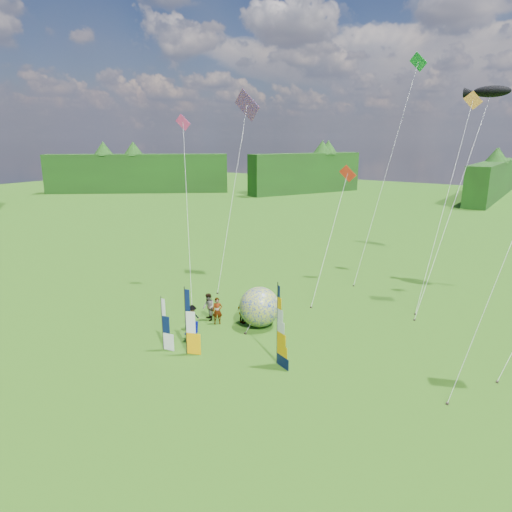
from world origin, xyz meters
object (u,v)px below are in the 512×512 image
Objects in this scene: spectator_b at (208,307)px; spectator_d at (242,312)px; feather_banner_main at (277,325)px; camp_chair at (191,332)px; side_banner_left at (186,322)px; spectator_a at (217,311)px; kite_whale at (457,185)px; side_banner_far at (162,324)px; bol_inflatable at (259,307)px; spectator_c at (192,317)px.

spectator_d is at bearing 55.76° from spectator_b.
feather_banner_main reaches higher than camp_chair.
camp_chair is (-0.95, 1.44, -1.37)m from side_banner_left.
kite_whale reaches higher than spectator_a.
side_banner_left is at bearing -110.97° from spectator_a.
kite_whale reaches higher than spectator_b.
camp_chair is 21.90m from kite_whale.
kite_whale is at bearing -112.59° from spectator_d.
side_banner_left is 2.15× the size of spectator_a.
side_banner_far is 5.93m from spectator_d.
side_banner_far is 1.74× the size of spectator_a.
spectator_a is 2.94m from camp_chair.
spectator_b is (-3.37, -1.14, -0.38)m from bol_inflatable.
feather_banner_main reaches higher than side_banner_far.
side_banner_far reaches higher than spectator_d.
bol_inflatable reaches higher than spectator_b.
bol_inflatable reaches higher than camp_chair.
spectator_a is 1.14× the size of spectator_d.
kite_whale is at bearing 56.20° from bol_inflatable.
spectator_c is 21.38m from kite_whale.
spectator_b is 1.18× the size of spectator_d.
spectator_c is at bearing 90.33° from side_banner_far.
spectator_a is at bearing -110.15° from kite_whale.
side_banner_left is at bearing -135.79° from feather_banner_main.
kite_whale is at bearing -27.42° from spectator_c.
side_banner_far reaches higher than bol_inflatable.
side_banner_far is 1.19× the size of bol_inflatable.
feather_banner_main is at bearing -13.20° from camp_chair.
spectator_a is 0.96× the size of spectator_b.
side_banner_left is at bearing -102.13° from bol_inflatable.
spectator_a is (-6.14, 2.43, -1.35)m from feather_banner_main.
camp_chair is at bearing 62.15° from side_banner_far.
bol_inflatable reaches higher than spectator_c.
kite_whale is (11.46, 19.02, 7.00)m from side_banner_far.
camp_chair is 0.07× the size of kite_whale.
side_banner_left is at bearing -74.42° from camp_chair.
spectator_a is at bearing 76.63° from side_banner_far.
bol_inflatable is at bearing 44.81° from camp_chair.
camp_chair is at bearing -104.40° from kite_whale.
side_banner_far is at bearing -137.77° from feather_banner_main.
bol_inflatable reaches higher than spectator_d.
bol_inflatable is at bearing -9.91° from spectator_a.
feather_banner_main is at bearing 15.48° from spectator_b.
spectator_d reaches higher than spectator_c.
spectator_d is at bearing 167.44° from feather_banner_main.
bol_inflatable is 4.77m from camp_chair.
spectator_b is at bearing 87.20° from side_banner_far.
spectator_b is 3.30m from camp_chair.
feather_banner_main reaches higher than spectator_d.
feather_banner_main is 5.24m from side_banner_left.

